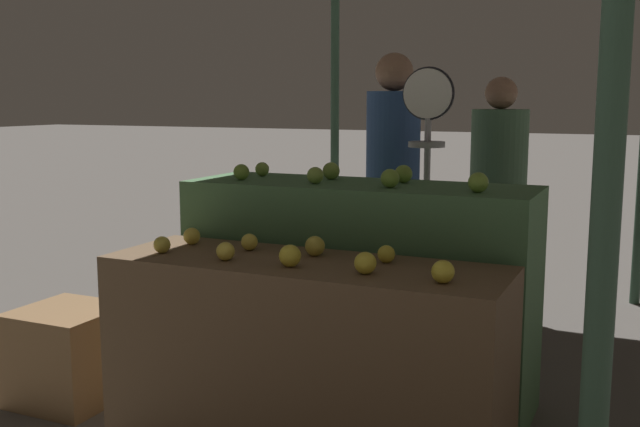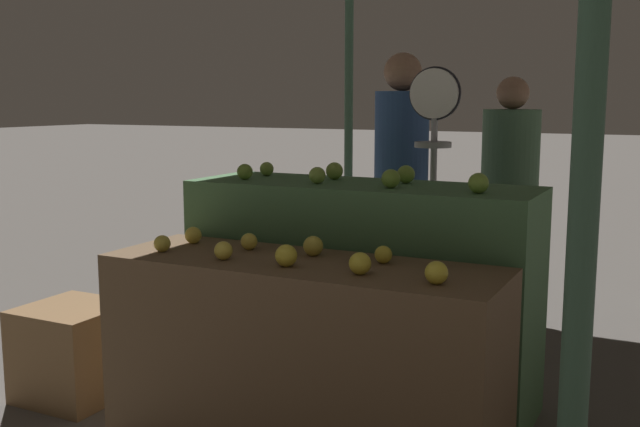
{
  "view_description": "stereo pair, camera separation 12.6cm",
  "coord_description": "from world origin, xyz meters",
  "px_view_note": "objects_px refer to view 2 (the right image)",
  "views": [
    {
      "loc": [
        1.28,
        -2.66,
        1.46
      ],
      "look_at": [
        -0.07,
        0.3,
        0.96
      ],
      "focal_mm": 42.0,
      "sensor_mm": 36.0,
      "label": 1
    },
    {
      "loc": [
        1.4,
        -2.61,
        1.46
      ],
      "look_at": [
        -0.07,
        0.3,
        0.96
      ],
      "focal_mm": 42.0,
      "sensor_mm": 36.0,
      "label": 2
    }
  ],
  "objects_px": {
    "person_vendor_at_scale": "(401,173)",
    "wooden_crate_side": "(74,352)",
    "produce_scale": "(433,149)",
    "person_customer_left": "(509,182)"
  },
  "relations": [
    {
      "from": "person_vendor_at_scale",
      "to": "wooden_crate_side",
      "type": "relative_size",
      "value": 3.76
    },
    {
      "from": "produce_scale",
      "to": "wooden_crate_side",
      "type": "xyz_separation_m",
      "value": [
        -1.38,
        -1.3,
        -0.96
      ]
    },
    {
      "from": "person_vendor_at_scale",
      "to": "person_customer_left",
      "type": "xyz_separation_m",
      "value": [
        0.51,
        0.67,
        -0.1
      ]
    },
    {
      "from": "produce_scale",
      "to": "person_customer_left",
      "type": "xyz_separation_m",
      "value": [
        0.19,
        1.01,
        -0.27
      ]
    },
    {
      "from": "produce_scale",
      "to": "person_vendor_at_scale",
      "type": "height_order",
      "value": "person_vendor_at_scale"
    },
    {
      "from": "produce_scale",
      "to": "person_customer_left",
      "type": "distance_m",
      "value": 1.07
    },
    {
      "from": "person_vendor_at_scale",
      "to": "person_customer_left",
      "type": "bearing_deg",
      "value": -148.2
    },
    {
      "from": "person_customer_left",
      "to": "wooden_crate_side",
      "type": "relative_size",
      "value": 3.48
    },
    {
      "from": "produce_scale",
      "to": "person_customer_left",
      "type": "height_order",
      "value": "produce_scale"
    },
    {
      "from": "person_customer_left",
      "to": "produce_scale",
      "type": "bearing_deg",
      "value": 104.96
    }
  ]
}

